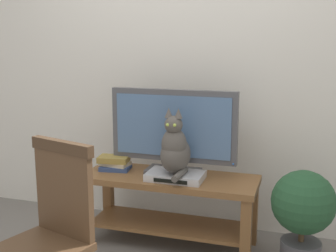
% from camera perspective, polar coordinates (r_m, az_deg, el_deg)
% --- Properties ---
extents(back_wall, '(7.00, 0.12, 2.80)m').
position_cam_1_polar(back_wall, '(3.52, 2.33, 9.76)').
color(back_wall, silver).
rests_on(back_wall, ground).
extents(tv_stand, '(1.25, 0.46, 0.52)m').
position_cam_1_polar(tv_stand, '(3.26, 0.27, -9.07)').
color(tv_stand, brown).
rests_on(tv_stand, ground).
extents(tv, '(0.93, 0.20, 0.62)m').
position_cam_1_polar(tv, '(3.19, 0.68, -0.45)').
color(tv, '#4C4C51').
rests_on(tv, tv_stand).
extents(media_box, '(0.39, 0.25, 0.05)m').
position_cam_1_polar(media_box, '(3.13, 0.96, -6.42)').
color(media_box, '#BCBCC1').
rests_on(media_box, tv_stand).
extents(cat, '(0.20, 0.36, 0.46)m').
position_cam_1_polar(cat, '(3.06, 0.91, -2.99)').
color(cat, '#514C47').
rests_on(cat, media_box).
extents(wooden_chair, '(0.51, 0.51, 0.99)m').
position_cam_1_polar(wooden_chair, '(2.35, -14.85, -12.40)').
color(wooden_chair, '#513823').
rests_on(wooden_chair, ground).
extents(book_stack, '(0.25, 0.19, 0.10)m').
position_cam_1_polar(book_stack, '(3.37, -6.85, -4.74)').
color(book_stack, '#33477A').
rests_on(book_stack, tv_stand).
extents(potted_plant, '(0.41, 0.41, 0.68)m').
position_cam_1_polar(potted_plant, '(3.00, 16.90, -10.53)').
color(potted_plant, '#47474C').
rests_on(potted_plant, ground).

